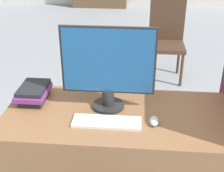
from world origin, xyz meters
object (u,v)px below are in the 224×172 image
object	(u,v)px
mouse	(154,121)
book_stack	(34,93)
keyboard	(107,122)
far_chair	(167,37)
monitor	(108,67)

from	to	relation	value
mouse	book_stack	size ratio (longest dim) A/B	0.35
keyboard	mouse	size ratio (longest dim) A/B	4.29
mouse	far_chair	world-z (taller)	far_chair
mouse	far_chair	xyz separation A→B (m)	(0.24, 2.28, -0.21)
far_chair	keyboard	bearing A→B (deg)	-109.04
monitor	far_chair	bearing A→B (deg)	76.03
keyboard	book_stack	xyz separation A→B (m)	(-0.51, 0.24, 0.04)
monitor	keyboard	xyz separation A→B (m)	(0.01, -0.19, -0.27)
book_stack	far_chair	world-z (taller)	far_chair
monitor	book_stack	size ratio (longest dim) A/B	2.13
book_stack	far_chair	bearing A→B (deg)	63.53
monitor	keyboard	bearing A→B (deg)	-86.97
monitor	book_stack	distance (m)	0.55
far_chair	monitor	bearing A→B (deg)	-110.39
monitor	far_chair	world-z (taller)	monitor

